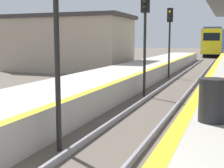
{
  "coord_description": "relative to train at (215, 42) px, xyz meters",
  "views": [
    {
      "loc": [
        2.49,
        -1.83,
        2.52
      ],
      "look_at": [
        -4.99,
        18.0,
        -0.47
      ],
      "focal_mm": 50.0,
      "sensor_mm": 36.0,
      "label": 1
    }
  ],
  "objects": [
    {
      "name": "station_building",
      "position": [
        -10.09,
        -34.24,
        0.04
      ],
      "size": [
        10.32,
        5.75,
        4.51
      ],
      "color": "tan",
      "rests_on": "ground"
    },
    {
      "name": "signal_mid",
      "position": [
        -1.03,
        -43.91,
        0.97
      ],
      "size": [
        0.36,
        0.31,
        4.59
      ],
      "color": "black",
      "rests_on": "ground"
    },
    {
      "name": "trash_bin",
      "position": [
        2.21,
        -50.89,
        -0.9
      ],
      "size": [
        0.57,
        0.57,
        0.87
      ],
      "color": "#262628",
      "rests_on": "platform_right"
    },
    {
      "name": "signal_near",
      "position": [
        -1.07,
        -51.29,
        0.97
      ],
      "size": [
        0.36,
        0.31,
        4.59
      ],
      "color": "black",
      "rests_on": "ground"
    },
    {
      "name": "signal_far",
      "position": [
        -1.29,
        -36.52,
        0.97
      ],
      "size": [
        0.36,
        0.31,
        4.59
      ],
      "color": "black",
      "rests_on": "ground"
    },
    {
      "name": "train",
      "position": [
        0.0,
        0.0,
        0.0
      ],
      "size": [
        2.79,
        23.48,
        4.39
      ],
      "color": "black",
      "rests_on": "ground"
    }
  ]
}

